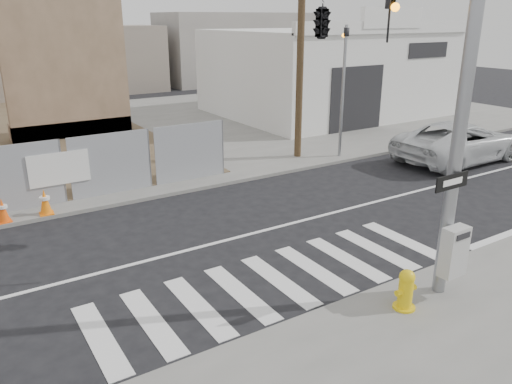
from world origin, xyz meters
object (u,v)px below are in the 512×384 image
suv (459,142)px  traffic_cone_d (45,202)px  fire_hydrant (406,289)px  traffic_cone_c (3,210)px  signal_pole (362,55)px  auto_shop (324,72)px

suv → traffic_cone_d: suv is taller
fire_hydrant → traffic_cone_c: bearing=125.8°
signal_pole → suv: (9.34, 3.76, -3.96)m
fire_hydrant → suv: suv is taller
signal_pole → traffic_cone_d: 9.76m
fire_hydrant → traffic_cone_d: 10.39m
auto_shop → fire_hydrant: (-12.64, -17.86, -2.00)m
auto_shop → suv: size_ratio=2.04×
signal_pole → fire_hydrant: signal_pole is taller
signal_pole → suv: 10.82m
auto_shop → traffic_cone_d: size_ratio=15.68×
suv → traffic_cone_d: size_ratio=7.68×
traffic_cone_c → auto_shop: bearing=25.0°
traffic_cone_c → traffic_cone_d: 1.12m
signal_pole → auto_shop: bearing=52.5°
fire_hydrant → traffic_cone_c: 10.98m
auto_shop → traffic_cone_c: (-18.76, -8.75, -2.07)m
signal_pole → traffic_cone_d: signal_pole is taller
auto_shop → traffic_cone_d: auto_shop is taller
traffic_cone_d → fire_hydrant: bearing=-61.3°
traffic_cone_d → auto_shop: bearing=26.4°
suv → traffic_cone_d: 15.68m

